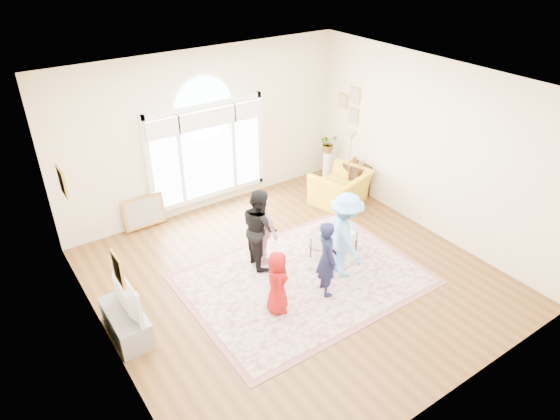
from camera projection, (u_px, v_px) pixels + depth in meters
ground at (295, 277)px, 8.32m from camera, size 6.00×6.00×0.00m
room_shell at (210, 137)px, 9.55m from camera, size 6.00×6.00×6.00m
area_rug at (304, 280)px, 8.25m from camera, size 3.60×2.60×0.02m
rug_border at (304, 280)px, 8.25m from camera, size 3.80×2.80×0.01m
tv_console at (126, 323)px, 7.08m from camera, size 0.45×1.00×0.42m
television at (121, 296)px, 6.83m from camera, size 0.16×0.97×0.56m
coffee_table at (334, 236)px, 8.68m from camera, size 1.27×0.92×0.54m
armchair at (341, 188)px, 10.32m from camera, size 1.31×1.22×0.71m
side_cabinet at (356, 180)px, 10.65m from camera, size 0.40×0.50×0.70m
floor_lamp at (351, 142)px, 10.05m from camera, size 0.31×0.31×1.51m
plant_pedestal at (327, 167)px, 11.23m from camera, size 0.20×0.20×0.70m
potted_plant at (328, 143)px, 10.95m from camera, size 0.42×0.38×0.43m
leaning_picture at (146, 227)px, 9.67m from camera, size 0.80×0.14×0.62m
child_red at (277, 282)px, 7.34m from camera, size 0.51×0.60×1.04m
child_navy at (327, 258)px, 7.65m from camera, size 0.43×0.54×1.28m
child_black at (260, 228)px, 8.29m from camera, size 0.64×0.76×1.41m
child_pink at (262, 229)px, 8.36m from camera, size 0.38×0.79×1.32m
child_blue at (345, 235)px, 8.03m from camera, size 0.80×1.08×1.49m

